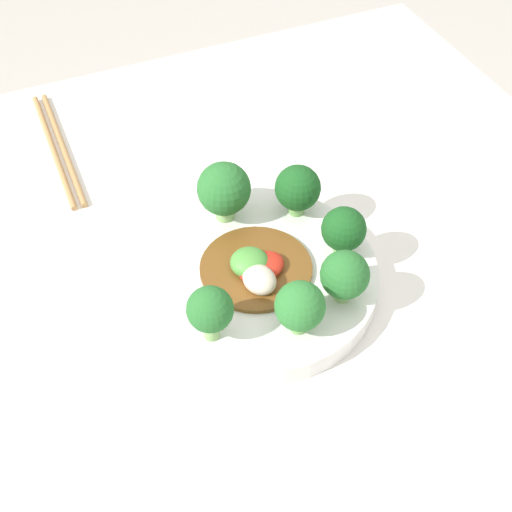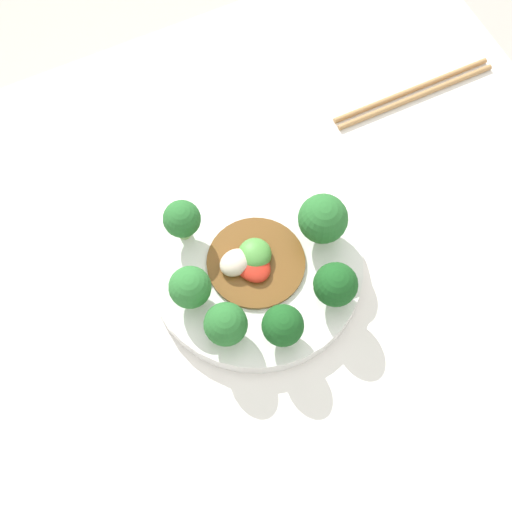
{
  "view_description": "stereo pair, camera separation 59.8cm",
  "coord_description": "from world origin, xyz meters",
  "px_view_note": "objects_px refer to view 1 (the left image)",
  "views": [
    {
      "loc": [
        -0.45,
        0.22,
        1.31
      ],
      "look_at": [
        -0.02,
        0.03,
        0.8
      ],
      "focal_mm": 50.0,
      "sensor_mm": 36.0,
      "label": 1
    },
    {
      "loc": [
        -0.16,
        -0.26,
        1.52
      ],
      "look_at": [
        -0.02,
        0.03,
        0.8
      ],
      "focal_mm": 50.0,
      "sensor_mm": 36.0,
      "label": 2
    }
  ],
  "objects_px": {
    "broccoli_southeast": "(298,189)",
    "stirfry_center": "(256,269)",
    "plate": "(256,277)",
    "chopsticks": "(58,148)",
    "broccoli_northwest": "(210,310)",
    "broccoli_south": "(344,230)",
    "broccoli_east": "(224,190)",
    "broccoli_west": "(300,307)",
    "broccoli_southwest": "(345,275)"
  },
  "relations": [
    {
      "from": "plate",
      "to": "stirfry_center",
      "type": "height_order",
      "value": "stirfry_center"
    },
    {
      "from": "broccoli_southwest",
      "to": "chopsticks",
      "type": "relative_size",
      "value": 0.25
    },
    {
      "from": "stirfry_center",
      "to": "chopsticks",
      "type": "height_order",
      "value": "stirfry_center"
    },
    {
      "from": "plate",
      "to": "broccoli_southeast",
      "type": "xyz_separation_m",
      "value": [
        0.06,
        -0.07,
        0.04
      ]
    },
    {
      "from": "chopsticks",
      "to": "stirfry_center",
      "type": "bearing_deg",
      "value": -155.88
    },
    {
      "from": "plate",
      "to": "broccoli_northwest",
      "type": "distance_m",
      "value": 0.1
    },
    {
      "from": "broccoli_southwest",
      "to": "chopsticks",
      "type": "xyz_separation_m",
      "value": [
        0.36,
        0.2,
        -0.05
      ]
    },
    {
      "from": "broccoli_east",
      "to": "stirfry_center",
      "type": "xyz_separation_m",
      "value": [
        -0.09,
        0.0,
        -0.03
      ]
    },
    {
      "from": "chopsticks",
      "to": "broccoli_northwest",
      "type": "bearing_deg",
      "value": -169.24
    },
    {
      "from": "broccoli_northwest",
      "to": "stirfry_center",
      "type": "height_order",
      "value": "broccoli_northwest"
    },
    {
      "from": "plate",
      "to": "broccoli_northwest",
      "type": "relative_size",
      "value": 4.11
    },
    {
      "from": "stirfry_center",
      "to": "chopsticks",
      "type": "xyz_separation_m",
      "value": [
        0.3,
        0.13,
        -0.03
      ]
    },
    {
      "from": "broccoli_south",
      "to": "chopsticks",
      "type": "height_order",
      "value": "broccoli_south"
    },
    {
      "from": "broccoli_west",
      "to": "stirfry_center",
      "type": "xyz_separation_m",
      "value": [
        0.08,
        0.01,
        -0.02
      ]
    },
    {
      "from": "stirfry_center",
      "to": "broccoli_east",
      "type": "bearing_deg",
      "value": -1.11
    },
    {
      "from": "broccoli_northwest",
      "to": "broccoli_east",
      "type": "bearing_deg",
      "value": -26.13
    },
    {
      "from": "broccoli_southeast",
      "to": "stirfry_center",
      "type": "height_order",
      "value": "broccoli_southeast"
    },
    {
      "from": "broccoli_east",
      "to": "broccoli_west",
      "type": "bearing_deg",
      "value": -177.35
    },
    {
      "from": "broccoli_southeast",
      "to": "broccoli_west",
      "type": "height_order",
      "value": "broccoli_southeast"
    },
    {
      "from": "broccoli_northwest",
      "to": "plate",
      "type": "bearing_deg",
      "value": -50.03
    },
    {
      "from": "plate",
      "to": "broccoli_south",
      "type": "bearing_deg",
      "value": -97.64
    },
    {
      "from": "broccoli_west",
      "to": "broccoli_east",
      "type": "xyz_separation_m",
      "value": [
        0.16,
        0.01,
        0.01
      ]
    },
    {
      "from": "broccoli_east",
      "to": "chopsticks",
      "type": "distance_m",
      "value": 0.26
    },
    {
      "from": "broccoli_west",
      "to": "broccoli_southwest",
      "type": "relative_size",
      "value": 1.0
    },
    {
      "from": "broccoli_southwest",
      "to": "broccoli_southeast",
      "type": "bearing_deg",
      "value": -5.17
    },
    {
      "from": "plate",
      "to": "broccoli_west",
      "type": "relative_size",
      "value": 4.38
    },
    {
      "from": "broccoli_west",
      "to": "broccoli_east",
      "type": "relative_size",
      "value": 0.82
    },
    {
      "from": "plate",
      "to": "chopsticks",
      "type": "distance_m",
      "value": 0.32
    },
    {
      "from": "broccoli_west",
      "to": "broccoli_south",
      "type": "distance_m",
      "value": 0.11
    },
    {
      "from": "broccoli_east",
      "to": "broccoli_south",
      "type": "height_order",
      "value": "broccoli_east"
    },
    {
      "from": "plate",
      "to": "broccoli_southeast",
      "type": "bearing_deg",
      "value": -50.93
    },
    {
      "from": "broccoli_southwest",
      "to": "broccoli_east",
      "type": "bearing_deg",
      "value": 22.78
    },
    {
      "from": "broccoli_south",
      "to": "broccoli_east",
      "type": "bearing_deg",
      "value": 43.41
    },
    {
      "from": "broccoli_northwest",
      "to": "chopsticks",
      "type": "bearing_deg",
      "value": 10.76
    },
    {
      "from": "broccoli_southeast",
      "to": "broccoli_east",
      "type": "xyz_separation_m",
      "value": [
        0.02,
        0.07,
        0.01
      ]
    },
    {
      "from": "broccoli_east",
      "to": "chopsticks",
      "type": "xyz_separation_m",
      "value": [
        0.21,
        0.14,
        -0.06
      ]
    },
    {
      "from": "chopsticks",
      "to": "broccoli_west",
      "type": "bearing_deg",
      "value": -159.16
    },
    {
      "from": "plate",
      "to": "broccoli_southwest",
      "type": "relative_size",
      "value": 4.37
    },
    {
      "from": "plate",
      "to": "broccoli_southeast",
      "type": "height_order",
      "value": "broccoli_southeast"
    },
    {
      "from": "broccoli_southeast",
      "to": "broccoli_northwest",
      "type": "distance_m",
      "value": 0.18
    },
    {
      "from": "broccoli_east",
      "to": "broccoli_south",
      "type": "relative_size",
      "value": 1.23
    },
    {
      "from": "broccoli_south",
      "to": "broccoli_northwest",
      "type": "bearing_deg",
      "value": 106.21
    },
    {
      "from": "broccoli_south",
      "to": "broccoli_northwest",
      "type": "relative_size",
      "value": 0.93
    },
    {
      "from": "broccoli_southwest",
      "to": "stirfry_center",
      "type": "distance_m",
      "value": 0.09
    },
    {
      "from": "broccoli_southeast",
      "to": "broccoli_east",
      "type": "distance_m",
      "value": 0.08
    },
    {
      "from": "stirfry_center",
      "to": "chopsticks",
      "type": "relative_size",
      "value": 0.49
    },
    {
      "from": "plate",
      "to": "broccoli_east",
      "type": "distance_m",
      "value": 0.1
    },
    {
      "from": "broccoli_south",
      "to": "stirfry_center",
      "type": "bearing_deg",
      "value": 85.55
    },
    {
      "from": "broccoli_southeast",
      "to": "broccoli_east",
      "type": "bearing_deg",
      "value": 72.42
    },
    {
      "from": "broccoli_northwest",
      "to": "stirfry_center",
      "type": "distance_m",
      "value": 0.09
    }
  ]
}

